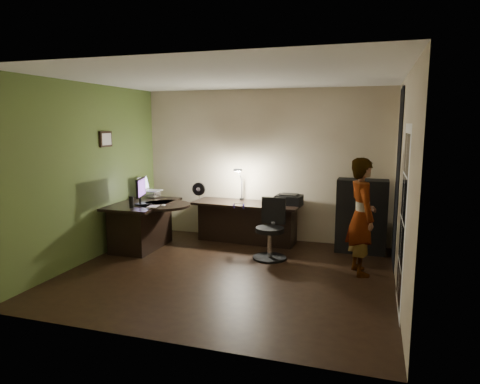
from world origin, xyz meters
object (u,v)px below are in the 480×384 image
(cabinet, at_px, (362,216))
(person, at_px, (362,217))
(desk_right, at_px, (246,222))
(office_chair, at_px, (270,229))
(monitor, at_px, (140,195))
(desk_left, at_px, (144,225))

(cabinet, xyz_separation_m, person, (0.02, -1.07, 0.22))
(cabinet, bearing_deg, desk_right, -178.93)
(person, bearing_deg, office_chair, 59.58)
(cabinet, xyz_separation_m, monitor, (-3.44, -1.09, 0.35))
(cabinet, distance_m, person, 1.09)
(desk_right, height_order, cabinet, cabinet)
(desk_left, distance_m, desk_right, 1.78)
(desk_left, relative_size, office_chair, 1.44)
(monitor, bearing_deg, desk_left, 94.55)
(desk_left, xyz_separation_m, person, (3.55, -0.19, 0.43))
(office_chair, height_order, person, person)
(desk_right, relative_size, person, 1.16)
(office_chair, bearing_deg, cabinet, 33.12)
(desk_left, height_order, office_chair, office_chair)
(desk_left, height_order, desk_right, desk_left)
(desk_right, bearing_deg, cabinet, 3.35)
(desk_right, height_order, monitor, monitor)
(cabinet, height_order, person, person)
(cabinet, height_order, monitor, cabinet)
(desk_right, distance_m, office_chair, 1.02)
(desk_left, relative_size, desk_right, 0.71)
(monitor, relative_size, person, 0.29)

